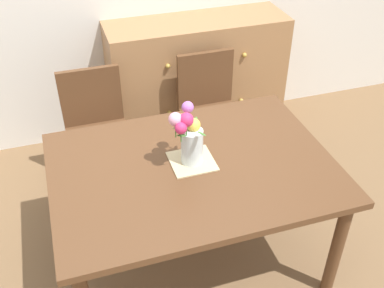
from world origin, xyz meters
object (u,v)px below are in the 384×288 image
at_px(dining_table, 193,177).
at_px(chair_right, 210,106).
at_px(chair_left, 96,125).
at_px(dresser, 197,80).
at_px(flower_vase, 188,134).

distance_m(dining_table, chair_right, 0.99).
relative_size(chair_left, chair_right, 1.00).
height_order(chair_left, dresser, dresser).
relative_size(chair_left, dresser, 0.64).
distance_m(chair_left, chair_right, 0.83).
bearing_deg(chair_left, dresser, -153.30).
relative_size(chair_right, dresser, 0.64).
height_order(chair_left, chair_right, same).
xyz_separation_m(dresser, flower_vase, (-0.48, -1.30, 0.43)).
height_order(chair_right, dresser, dresser).
height_order(dresser, flower_vase, flower_vase).
bearing_deg(chair_right, dining_table, 64.86).
xyz_separation_m(chair_right, flower_vase, (-0.43, -0.85, 0.41)).
bearing_deg(dining_table, chair_right, 64.86).
bearing_deg(chair_left, chair_right, -180.00).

